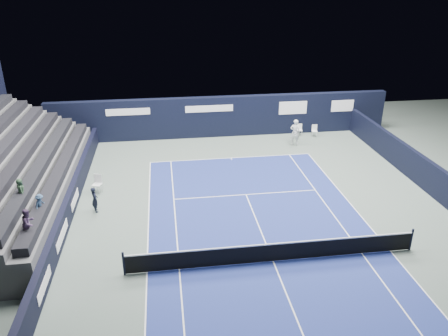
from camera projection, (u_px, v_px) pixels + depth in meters
The scene contains 12 objects.
ground at pixel (263, 237), 20.98m from camera, with size 48.00×48.00×0.00m, color #516158.
court_surface at pixel (273, 261), 19.17m from camera, with size 10.97×23.77×0.01m, color navy.
enclosure_wall_right at pixel (423, 173), 25.58m from camera, with size 0.30×22.00×1.80m, color black.
folding_chair_back_a at pixel (300, 128), 34.03m from camera, with size 0.44×0.46×0.88m.
folding_chair_back_b at pixel (314, 130), 33.78m from camera, with size 0.46×0.45×0.91m.
line_judge_chair at pixel (97, 182), 25.06m from camera, with size 0.60×0.59×1.07m.
line_judge at pixel (95, 200), 22.93m from camera, with size 0.51×0.34×1.41m, color black.
court_markings at pixel (273, 261), 19.17m from camera, with size 11.03×23.83×0.00m.
tennis_net at pixel (274, 252), 18.96m from camera, with size 12.90×0.10×1.10m.
back_sponsor_wall at pixel (222, 116), 33.45m from camera, with size 26.00×0.63×3.10m.
side_barrier_left at pixel (72, 200), 23.10m from camera, with size 0.33×22.00×1.20m.
tennis_player at pixel (295, 132), 31.85m from camera, with size 0.80×0.92×1.95m.
Camera 1 is at (-4.37, -15.37, 11.57)m, focal length 35.00 mm.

